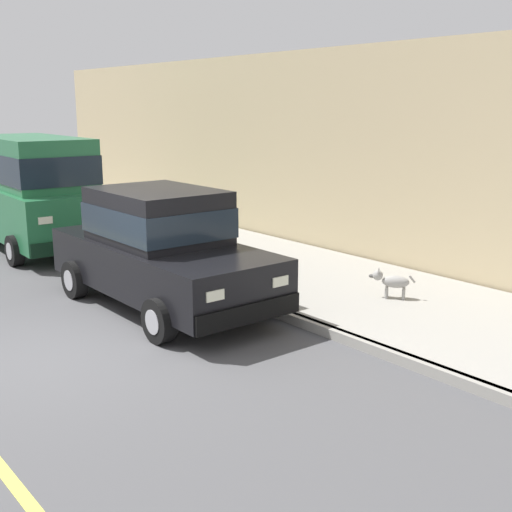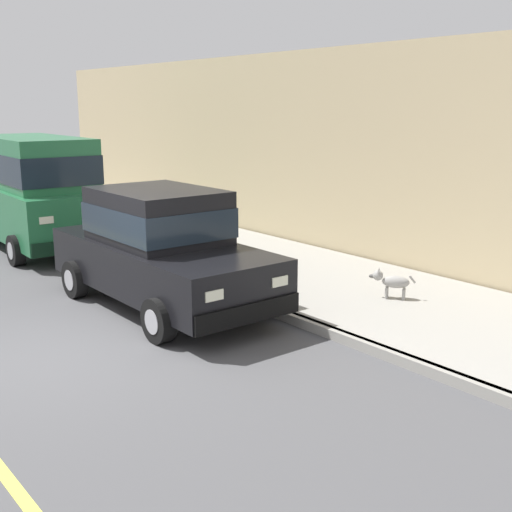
# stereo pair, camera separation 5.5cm
# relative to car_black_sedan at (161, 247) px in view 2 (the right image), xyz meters

# --- Properties ---
(ground_plane) EXTENTS (80.00, 80.00, 0.00)m
(ground_plane) POSITION_rel_car_black_sedan_xyz_m (-2.09, -0.93, -0.98)
(ground_plane) COLOR #4C4C4F
(curb) EXTENTS (0.16, 64.00, 0.14)m
(curb) POSITION_rel_car_black_sedan_xyz_m (1.11, -0.93, -0.91)
(curb) COLOR gray
(curb) RESTS_ON ground
(sidewalk) EXTENTS (3.60, 64.00, 0.14)m
(sidewalk) POSITION_rel_car_black_sedan_xyz_m (2.91, -0.93, -0.91)
(sidewalk) COLOR #99968E
(sidewalk) RESTS_ON ground
(car_black_sedan) EXTENTS (2.04, 4.60, 1.92)m
(car_black_sedan) POSITION_rel_car_black_sedan_xyz_m (0.00, 0.00, 0.00)
(car_black_sedan) COLOR black
(car_black_sedan) RESTS_ON ground
(car_green_van) EXTENTS (2.25, 4.96, 2.52)m
(car_green_van) POSITION_rel_car_black_sedan_xyz_m (0.09, 5.71, 0.41)
(car_green_van) COLOR #23663D
(car_green_van) RESTS_ON ground
(dog_grey) EXTENTS (0.50, 0.64, 0.49)m
(dog_grey) POSITION_rel_car_black_sedan_xyz_m (2.91, -2.34, -0.55)
(dog_grey) COLOR #999691
(dog_grey) RESTS_ON sidewalk
(building_facade) EXTENTS (0.50, 20.00, 4.38)m
(building_facade) POSITION_rel_car_black_sedan_xyz_m (5.01, 3.71, 1.20)
(building_facade) COLOR tan
(building_facade) RESTS_ON ground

